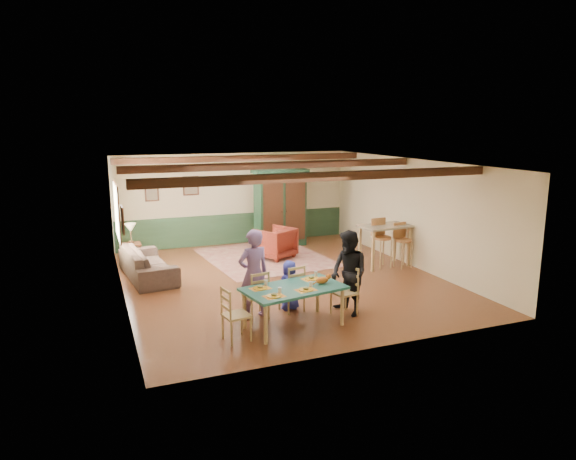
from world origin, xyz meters
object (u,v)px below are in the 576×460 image
object	(u,v)px
person_woman	(349,273)
bar_stool_left	(382,244)
dining_chair_end_right	(344,291)
bar_stool_right	(403,246)
dining_table	(294,307)
table_lamp	(131,233)
dining_chair_end_left	(236,314)
dining_chair_far_left	(256,295)
end_table	(132,254)
person_child	(290,285)
cat	(322,279)
sofa	(148,263)
counter_table	(384,246)
armoire	(280,208)
dining_chair_far_right	(292,288)
person_man	(254,274)
armchair	(275,243)

from	to	relation	value
person_woman	bar_stool_left	xyz separation A→B (m)	(2.30, 2.56, -0.19)
dining_chair_end_right	bar_stool_right	xyz separation A→B (m)	(2.89, 2.38, 0.10)
dining_table	bar_stool_right	world-z (taller)	bar_stool_right
dining_chair_end_right	table_lamp	xyz separation A→B (m)	(-3.42, 5.10, 0.36)
dining_chair_end_left	table_lamp	bearing A→B (deg)	2.62
dining_table	dining_chair_far_left	size ratio (longest dim) A/B	1.89
dining_chair_far_left	end_table	size ratio (longest dim) A/B	1.64
person_woman	person_child	bearing A→B (deg)	-133.26
cat	sofa	distance (m)	4.81
dining_chair_end_right	sofa	distance (m)	4.96
person_woman	counter_table	world-z (taller)	person_woman
dining_table	armoire	distance (m)	6.24
dining_chair_far_right	table_lamp	size ratio (longest dim) A/B	1.79
person_man	sofa	world-z (taller)	person_man
dining_table	dining_chair_far_right	xyz separation A→B (m)	(0.26, 0.76, 0.10)
dining_table	sofa	distance (m)	4.51
cat	counter_table	world-z (taller)	counter_table
dining_chair_far_left	bar_stool_right	world-z (taller)	bar_stool_right
person_woman	bar_stool_right	distance (m)	3.67
sofa	cat	bearing A→B (deg)	-153.22
person_woman	armoire	size ratio (longest dim) A/B	0.71
dining_chair_far_left	bar_stool_left	bearing A→B (deg)	-161.70
bar_stool_left	end_table	bearing A→B (deg)	152.35
dining_chair_end_right	person_child	bearing A→B (deg)	-136.85
dining_chair_far_left	bar_stool_left	distance (m)	4.54
bar_stool_left	dining_chair_far_left	bearing A→B (deg)	-155.97
dining_chair_end_left	end_table	world-z (taller)	dining_chair_end_left
dining_chair_end_left	person_child	world-z (taller)	person_child
dining_chair_end_right	sofa	size ratio (longest dim) A/B	0.39
dining_table	counter_table	distance (m)	4.62
bar_stool_left	cat	bearing A→B (deg)	-141.00
table_lamp	bar_stool_right	size ratio (longest dim) A/B	0.46
dining_chair_end_left	bar_stool_left	distance (m)	5.47
dining_chair_far_left	person_child	distance (m)	0.78
dining_chair_end_right	counter_table	xyz separation A→B (m)	(2.52, 2.67, 0.07)
end_table	sofa	bearing A→B (deg)	-79.04
end_table	dining_chair_far_left	bearing A→B (deg)	-68.74
armoire	table_lamp	bearing A→B (deg)	-175.76
armchair	person_man	bearing A→B (deg)	36.20
dining_chair_far_right	dining_chair_end_left	world-z (taller)	same
sofa	person_woman	bearing A→B (deg)	-145.61
person_woman	cat	xyz separation A→B (m)	(-0.65, -0.21, 0.01)
counter_table	bar_stool_left	bearing A→B (deg)	-141.78
person_child	sofa	world-z (taller)	person_child
person_man	bar_stool_left	bearing A→B (deg)	-162.63
dining_chair_far_left	counter_table	distance (m)	4.69
end_table	counter_table	size ratio (longest dim) A/B	0.45
cat	table_lamp	size ratio (longest dim) A/B	0.68
table_lamp	counter_table	world-z (taller)	table_lamp
dining_chair_end_right	dining_chair_far_right	bearing A→B (deg)	-133.83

